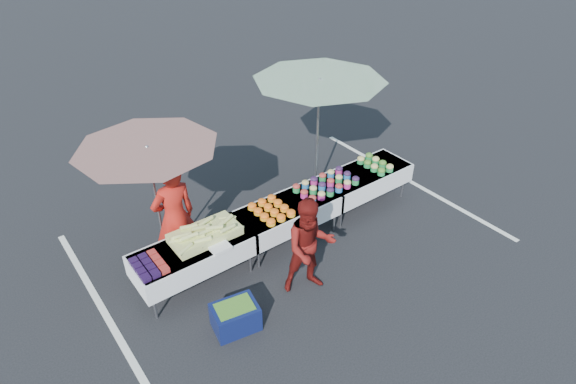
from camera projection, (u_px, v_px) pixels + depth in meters
ground at (288, 239)px, 8.53m from camera, size 80.00×80.00×0.00m
stripe_left at (111, 324)px, 6.92m from camera, size 0.10×5.00×0.00m
stripe_right at (409, 181)px, 10.13m from camera, size 0.10×5.00×0.00m
table_left at (194, 254)px, 7.30m from camera, size 1.86×0.81×0.75m
table_center at (288, 212)px, 8.20m from camera, size 1.86×0.81×0.75m
table_right at (364, 179)px, 9.11m from camera, size 1.86×0.81×0.75m
berry_punnets at (149, 266)px, 6.79m from camera, size 0.40×0.54×0.08m
corn_pile at (205, 233)px, 7.32m from camera, size 1.16×0.57×0.26m
plastic_bags at (220, 247)px, 7.15m from camera, size 0.30×0.25×0.05m
carrot_bowls at (271, 209)px, 7.90m from camera, size 0.55×0.69×0.11m
potato_cups at (326, 184)px, 8.49m from camera, size 1.14×0.58×0.16m
bean_baskets at (375, 164)px, 9.10m from camera, size 0.36×0.68×0.15m
vendor at (175, 217)px, 7.46m from camera, size 0.70×0.46×1.91m
customer at (310, 246)px, 7.11m from camera, size 0.96×0.87×1.62m
umbrella_left at (149, 158)px, 7.00m from camera, size 2.50×2.50×2.16m
umbrella_right at (319, 90)px, 8.48m from camera, size 2.41×2.41×2.44m
storage_bin at (235, 316)px, 6.76m from camera, size 0.70×0.57×0.41m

